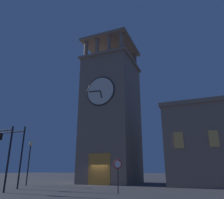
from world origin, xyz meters
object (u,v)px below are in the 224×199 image
(traffic_signal_near, at_px, (15,147))
(no_horn_sign, at_px, (118,167))
(street_lamp, at_px, (30,155))
(traffic_signal_mid, at_px, (2,147))
(clocktower, at_px, (112,116))

(traffic_signal_near, height_order, no_horn_sign, traffic_signal_near)
(street_lamp, bearing_deg, traffic_signal_mid, 115.72)
(clocktower, height_order, traffic_signal_mid, clocktower)
(clocktower, relative_size, traffic_signal_near, 3.89)
(traffic_signal_near, bearing_deg, no_horn_sign, -179.77)
(clocktower, relative_size, street_lamp, 4.69)
(traffic_signal_near, xyz_separation_m, no_horn_sign, (-12.09, -0.05, -2.09))
(traffic_signal_near, xyz_separation_m, street_lamp, (1.83, -4.31, -0.51))
(clocktower, xyz_separation_m, traffic_signal_near, (6.12, 12.87, -5.89))
(street_lamp, bearing_deg, clocktower, -132.90)
(street_lamp, relative_size, no_horn_sign, 1.96)
(traffic_signal_near, distance_m, traffic_signal_mid, 3.69)
(clocktower, height_order, street_lamp, clocktower)
(street_lamp, xyz_separation_m, no_horn_sign, (-13.93, 4.26, -1.58))
(clocktower, xyz_separation_m, traffic_signal_mid, (4.33, 16.08, -6.26))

